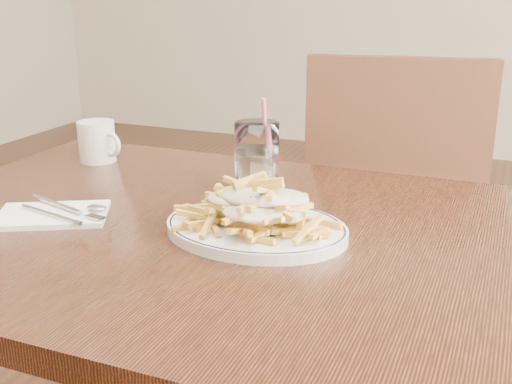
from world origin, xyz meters
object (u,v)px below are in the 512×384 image
at_px(water_glass, 257,162).
at_px(coffee_mug, 98,142).
at_px(table, 234,272).
at_px(loaded_fries, 256,202).
at_px(fries_plate, 256,229).
at_px(chair_far, 392,209).

bearing_deg(water_glass, coffee_mug, 170.61).
distance_m(table, loaded_fries, 0.14).
distance_m(table, fries_plate, 0.10).
height_order(fries_plate, coffee_mug, coffee_mug).
distance_m(fries_plate, water_glass, 0.22).
distance_m(fries_plate, coffee_mug, 0.55).
relative_size(water_glass, coffee_mug, 1.61).
height_order(water_glass, coffee_mug, water_glass).
xyz_separation_m(fries_plate, coffee_mug, (-0.48, 0.26, 0.03)).
bearing_deg(water_glass, chair_far, 75.33).
xyz_separation_m(table, water_glass, (-0.03, 0.18, 0.14)).
bearing_deg(chair_far, loaded_fries, -95.37).
bearing_deg(loaded_fries, water_glass, 112.00).
height_order(loaded_fries, coffee_mug, coffee_mug).
bearing_deg(fries_plate, coffee_mug, 151.33).
height_order(table, coffee_mug, coffee_mug).
distance_m(chair_far, coffee_mug, 0.80).
distance_m(loaded_fries, water_glass, 0.21).
distance_m(water_glass, coffee_mug, 0.41).
relative_size(table, fries_plate, 3.68).
height_order(chair_far, fries_plate, chair_far).
height_order(fries_plate, water_glass, water_glass).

